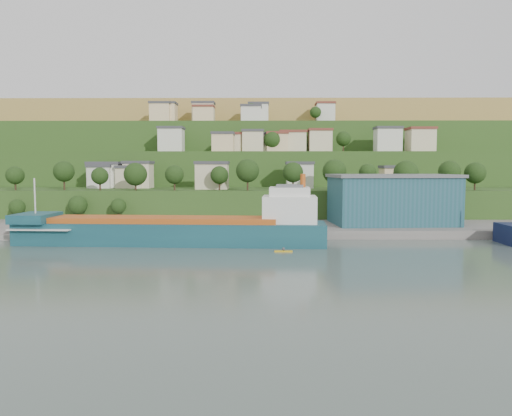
{
  "coord_description": "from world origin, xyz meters",
  "views": [
    {
      "loc": [
        3.44,
        -98.9,
        16.58
      ],
      "look_at": [
        2.39,
        15.0,
        7.27
      ],
      "focal_mm": 35.0,
      "sensor_mm": 36.0,
      "label": 1
    }
  ],
  "objects_px": {
    "cargo_ship_near": "(181,231)",
    "kayak_orange": "(261,246)",
    "caravan": "(24,225)",
    "warehouse": "(392,199)"
  },
  "relations": [
    {
      "from": "cargo_ship_near",
      "to": "warehouse",
      "type": "distance_m",
      "value": 55.67
    },
    {
      "from": "warehouse",
      "to": "caravan",
      "type": "relative_size",
      "value": 5.63
    },
    {
      "from": "caravan",
      "to": "cargo_ship_near",
      "type": "bearing_deg",
      "value": -4.95
    },
    {
      "from": "warehouse",
      "to": "caravan",
      "type": "distance_m",
      "value": 92.38
    },
    {
      "from": "cargo_ship_near",
      "to": "kayak_orange",
      "type": "relative_size",
      "value": 18.23
    },
    {
      "from": "cargo_ship_near",
      "to": "caravan",
      "type": "bearing_deg",
      "value": 164.51
    },
    {
      "from": "warehouse",
      "to": "caravan",
      "type": "xyz_separation_m",
      "value": [
        -91.85,
        -7.89,
        -5.9
      ]
    },
    {
      "from": "warehouse",
      "to": "kayak_orange",
      "type": "distance_m",
      "value": 43.67
    },
    {
      "from": "cargo_ship_near",
      "to": "caravan",
      "type": "relative_size",
      "value": 11.68
    },
    {
      "from": "warehouse",
      "to": "kayak_orange",
      "type": "xyz_separation_m",
      "value": [
        -33.77,
        -26.46,
        -8.17
      ]
    }
  ]
}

